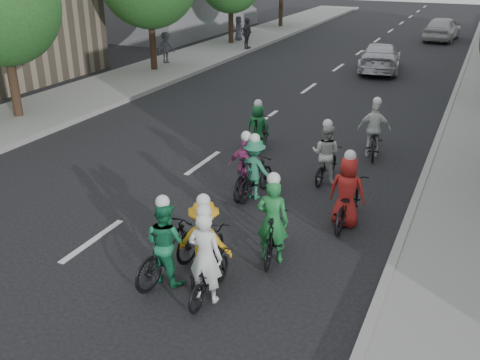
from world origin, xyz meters
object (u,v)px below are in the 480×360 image
Objects in this scene: spectator_0 at (166,47)px; cyclist_1 at (167,247)px; cyclist_2 at (206,247)px; cyclist_6 at (326,159)px; cyclist_0 at (207,268)px; cyclist_5 at (273,229)px; follow_car_lead at (380,57)px; spectator_1 at (247,34)px; cyclist_3 at (247,171)px; follow_car_trail at (442,28)px; spectator_2 at (239,28)px; cyclist_8 at (374,135)px; cyclist_9 at (259,130)px; cyclist_7 at (255,173)px; cyclist_4 at (347,198)px.

cyclist_1 is at bearing -123.12° from spectator_0.
cyclist_2 is 5.48m from cyclist_6.
cyclist_5 reaches higher than cyclist_0.
follow_car_lead is 8.78m from spectator_1.
cyclist_3 is 2.31m from cyclist_6.
follow_car_trail is (1.71, 32.33, 0.12)m from cyclist_1.
cyclist_8 is at bearing -148.09° from spectator_2.
cyclist_9 is at bearing -28.15° from cyclist_6.
cyclist_5 is at bearing -117.08° from spectator_0.
cyclist_9 is at bearing -74.12° from cyclist_5.
cyclist_2 is at bearing 84.77° from cyclist_6.
cyclist_6 is (1.36, 5.78, -0.06)m from cyclist_1.
cyclist_0 reaches higher than follow_car_trail.
cyclist_9 is 17.25m from spectator_1.
cyclist_1 is 1.01× the size of cyclist_5.
spectator_1 is (-8.66, 18.89, 0.40)m from cyclist_7.
spectator_0 reaches higher than cyclist_9.
cyclist_5 is at bearing 95.26° from follow_car_trail.
cyclist_6 is 1.13× the size of spectator_2.
cyclist_3 is 3.09m from cyclist_5.
cyclist_0 is at bearing 102.57° from cyclist_3.
cyclist_5 is 23.70m from spectator_1.
cyclist_2 is 27.69m from spectator_2.
cyclist_6 is at bearing -106.13° from cyclist_2.
cyclist_0 is 4.34m from cyclist_7.
cyclist_5 is (0.91, 1.14, 0.01)m from cyclist_2.
spectator_2 is at bearing -68.06° from cyclist_0.
spectator_1 is 3.37m from spectator_2.
cyclist_4 is 0.93× the size of cyclist_8.
follow_car_trail is (-0.78, 28.76, 0.16)m from cyclist_4.
follow_car_trail is at bearing -93.16° from cyclist_0.
cyclist_0 is 28.34m from spectator_2.
spectator_0 is 1.05× the size of spectator_2.
cyclist_1 is at bearing 34.51° from cyclist_5.
spectator_1 is (-8.42, 18.84, 0.42)m from cyclist_3.
follow_car_lead is (0.03, 16.52, 0.05)m from cyclist_3.
spectator_2 is at bearing -64.59° from cyclist_8.
cyclist_9 is at bearing -157.27° from spectator_2.
cyclist_3 is 0.40× the size of follow_car_trail.
cyclist_1 reaches higher than cyclist_9.
cyclist_7 is 17.00m from spectator_0.
cyclist_7 is 3.54m from cyclist_9.
cyclist_6 is 0.37× the size of follow_car_trail.
spectator_0 is (-10.58, -3.42, 0.26)m from follow_car_lead.
follow_car_lead is 11.52m from spectator_2.
cyclist_4 is at bearing -113.86° from cyclist_0.
spectator_1 reaches higher than cyclist_8.
spectator_2 is (-9.22, 18.40, 0.32)m from cyclist_9.
cyclist_5 is 1.10× the size of cyclist_6.
cyclist_3 is 0.90× the size of cyclist_8.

